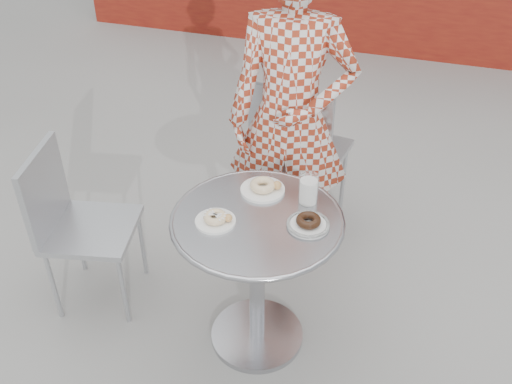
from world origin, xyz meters
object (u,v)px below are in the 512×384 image
(plate_near, at_px, (216,219))
(chair_left, at_px, (96,256))
(seated_person, at_px, (291,120))
(plate_checker, at_px, (308,223))
(chair_far, at_px, (300,181))
(bistro_table, at_px, (257,251))
(milk_cup, at_px, (308,190))
(plate_far, at_px, (263,187))

(plate_near, bearing_deg, chair_left, 171.50)
(seated_person, xyz_separation_m, plate_checker, (0.23, -0.60, -0.10))
(chair_far, bearing_deg, plate_checker, 112.75)
(chair_left, relative_size, seated_person, 0.50)
(bistro_table, height_order, chair_far, chair_far)
(chair_left, height_order, seated_person, seated_person)
(bistro_table, height_order, plate_checker, plate_checker)
(bistro_table, relative_size, milk_cup, 5.59)
(plate_near, xyz_separation_m, milk_cup, (0.31, 0.24, 0.04))
(plate_far, bearing_deg, bistro_table, -80.32)
(plate_far, bearing_deg, chair_far, 90.19)
(chair_left, height_order, plate_far, chair_left)
(seated_person, bearing_deg, plate_near, -106.20)
(plate_far, relative_size, milk_cup, 1.48)
(plate_near, bearing_deg, chair_far, 83.52)
(chair_far, bearing_deg, milk_cup, 112.88)
(bistro_table, bearing_deg, plate_far, 99.68)
(plate_checker, bearing_deg, milk_cup, 104.29)
(bistro_table, xyz_separation_m, chair_far, (-0.03, 0.89, -0.25))
(plate_checker, bearing_deg, chair_far, 104.94)
(chair_left, bearing_deg, bistro_table, -104.24)
(bistro_table, xyz_separation_m, chair_left, (-0.82, 0.03, -0.28))
(chair_far, distance_m, plate_checker, 1.01)
(chair_left, distance_m, milk_cup, 1.12)
(plate_far, distance_m, milk_cup, 0.20)
(seated_person, xyz_separation_m, milk_cup, (0.19, -0.44, -0.06))
(bistro_table, relative_size, chair_left, 0.86)
(plate_checker, bearing_deg, bistro_table, -176.15)
(chair_far, xyz_separation_m, plate_near, (-0.11, -0.97, 0.43))
(milk_cup, bearing_deg, plate_far, 175.37)
(plate_checker, bearing_deg, plate_far, 144.21)
(plate_far, height_order, plate_checker, plate_far)
(chair_far, distance_m, milk_cup, 0.89)
(chair_left, height_order, plate_near, chair_left)
(seated_person, distance_m, plate_near, 0.70)
(chair_far, distance_m, chair_left, 1.17)
(seated_person, height_order, milk_cup, seated_person)
(bistro_table, xyz_separation_m, plate_checker, (0.20, 0.01, 0.18))
(plate_near, bearing_deg, bistro_table, 27.63)
(bistro_table, xyz_separation_m, plate_near, (-0.14, -0.08, 0.19))
(seated_person, bearing_deg, plate_checker, -75.55)
(bistro_table, distance_m, plate_far, 0.26)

